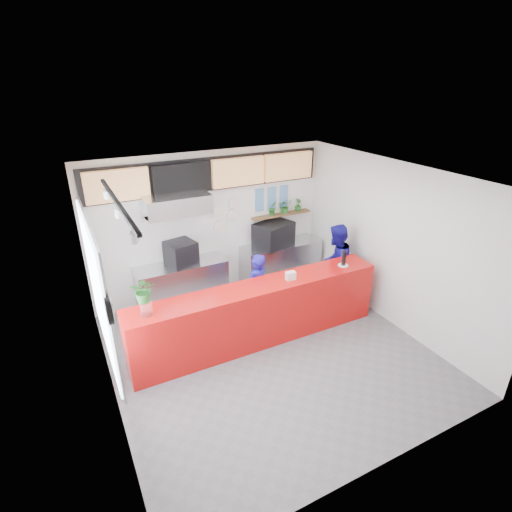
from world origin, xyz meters
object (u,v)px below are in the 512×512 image
object	(u,v)px
espresso_machine	(274,234)
pepper_mill	(344,258)
service_counter	(259,314)
panini_oven	(181,253)
staff_right	(335,264)
staff_center	(257,290)

from	to	relation	value
espresso_machine	pepper_mill	size ratio (longest dim) A/B	2.81
espresso_machine	service_counter	bearing A→B (deg)	-143.80
pepper_mill	panini_oven	bearing A→B (deg)	143.80
espresso_machine	staff_right	bearing A→B (deg)	-77.79
panini_oven	staff_right	xyz separation A→B (m)	(2.80, -1.25, -0.31)
panini_oven	staff_center	size ratio (longest dim) A/B	0.36
panini_oven	espresso_machine	size ratio (longest dim) A/B	0.65
panini_oven	staff_right	bearing A→B (deg)	-37.16
panini_oven	pepper_mill	size ratio (longest dim) A/B	1.83
staff_right	pepper_mill	world-z (taller)	staff_right
staff_center	staff_right	world-z (taller)	staff_right
service_counter	staff_right	size ratio (longest dim) A/B	2.73
espresso_machine	staff_right	xyz separation A→B (m)	(0.73, -1.25, -0.33)
service_counter	espresso_machine	world-z (taller)	espresso_machine
panini_oven	espresso_machine	world-z (taller)	espresso_machine
espresso_machine	staff_center	world-z (taller)	staff_center
espresso_machine	staff_center	distance (m)	1.75
staff_right	espresso_machine	bearing A→B (deg)	-88.90
staff_center	pepper_mill	size ratio (longest dim) A/B	5.01
service_counter	espresso_machine	bearing A→B (deg)	54.20
espresso_machine	pepper_mill	xyz separation A→B (m)	(0.43, -1.84, 0.10)
panini_oven	espresso_machine	distance (m)	2.07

